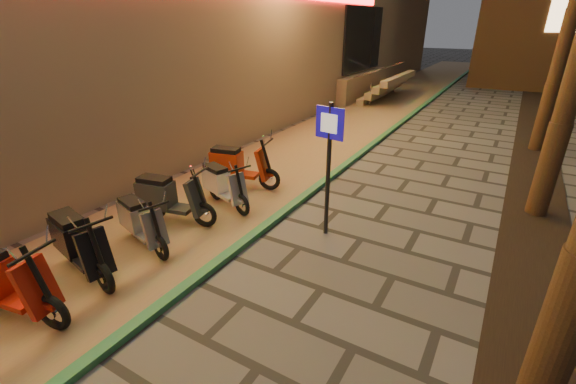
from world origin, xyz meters
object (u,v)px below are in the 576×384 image
Objects in this scene: scooter_5 at (78,243)px; scooter_6 at (140,222)px; scooter_7 at (167,197)px; scooter_9 at (237,165)px; scooter_4 at (1,282)px; pedestrian_sign at (329,153)px; scooter_8 at (222,184)px.

scooter_5 is 1.16× the size of scooter_6.
scooter_9 is at bearing 75.72° from scooter_7.
scooter_6 is 3.01m from scooter_9.
pedestrian_sign is at bearing 45.94° from scooter_4.
scooter_6 is 0.88× the size of scooter_7.
scooter_8 reaches higher than scooter_6.
scooter_9 reaches higher than scooter_7.
scooter_6 is at bearing -86.50° from scooter_7.
scooter_9 is at bearing 127.19° from scooter_8.
scooter_7 is at bearing -150.15° from pedestrian_sign.
scooter_5 is 1.06m from scooter_6.
pedestrian_sign is at bearing 52.20° from scooter_6.
scooter_5 is 0.98× the size of scooter_9.
pedestrian_sign is 1.41× the size of scooter_4.
scooter_4 reaches higher than scooter_7.
scooter_4 reaches higher than scooter_8.
pedestrian_sign reaches higher than scooter_8.
scooter_5 is at bearing -123.98° from pedestrian_sign.
scooter_6 is (0.10, 2.16, -0.08)m from scooter_4.
scooter_9 is (-0.35, 0.98, 0.07)m from scooter_8.
pedestrian_sign reaches higher than scooter_6.
pedestrian_sign reaches higher than scooter_7.
scooter_5 is 1.93m from scooter_7.
scooter_6 is at bearing -99.37° from scooter_9.
scooter_6 is (-2.65, -2.01, -1.14)m from pedestrian_sign.
scooter_6 is 0.92m from scooter_7.
scooter_5 is 3.08m from scooter_8.
scooter_5 is at bearing -78.64° from scooter_8.
scooter_8 is at bearing 95.08° from scooter_5.
scooter_9 is (-0.16, 3.00, 0.08)m from scooter_6.
pedestrian_sign is 3.29m from scooter_7.
scooter_4 is 4.19m from scooter_8.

